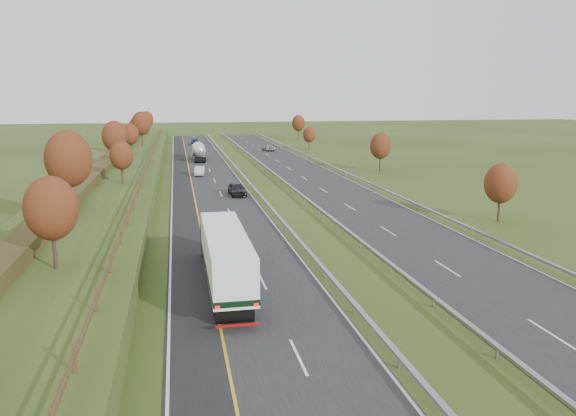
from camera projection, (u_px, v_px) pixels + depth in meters
name	position (u px, v px, depth m)	size (l,w,h in m)	color
ground	(262.00, 183.00, 82.83)	(400.00, 400.00, 0.00)	#2E4117
near_carriageway	(206.00, 180.00, 86.10)	(10.50, 200.00, 0.04)	black
far_carriageway	(310.00, 177.00, 89.26)	(10.50, 200.00, 0.04)	black
hard_shoulder	(181.00, 181.00, 85.38)	(3.00, 200.00, 0.04)	black
lane_markings	(247.00, 179.00, 87.21)	(26.75, 200.00, 0.01)	silver
embankment_left	(118.00, 176.00, 83.42)	(12.00, 200.00, 2.00)	#2E4117
hedge_left	(103.00, 166.00, 82.73)	(2.20, 180.00, 1.10)	#393717
fence_left	(148.00, 164.00, 83.55)	(0.12, 189.06, 1.20)	#422B19
median_barrier_near	(243.00, 175.00, 87.08)	(0.32, 200.00, 0.71)	gray
median_barrier_far	(275.00, 174.00, 88.05)	(0.32, 200.00, 0.71)	gray
outer_barrier_far	(345.00, 172.00, 90.26)	(0.32, 200.00, 0.71)	gray
trees_left	(116.00, 142.00, 79.19)	(6.64, 164.30, 7.66)	#2D2116
trees_far	(339.00, 136.00, 119.07)	(8.45, 118.60, 7.12)	#2D2116
box_lorry	(224.00, 254.00, 37.43)	(2.58, 16.28, 4.06)	black
road_tanker	(199.00, 151.00, 112.49)	(2.40, 11.22, 3.46)	silver
car_dark_near	(237.00, 189.00, 72.54)	(1.95, 4.85, 1.65)	black
car_silver_mid	(200.00, 171.00, 90.90)	(1.52, 4.35, 1.43)	silver
car_small_far	(195.00, 142.00, 146.81)	(2.18, 5.37, 1.56)	#141941
car_oncoming	(268.00, 148.00, 131.94)	(2.20, 4.77, 1.33)	#98999C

